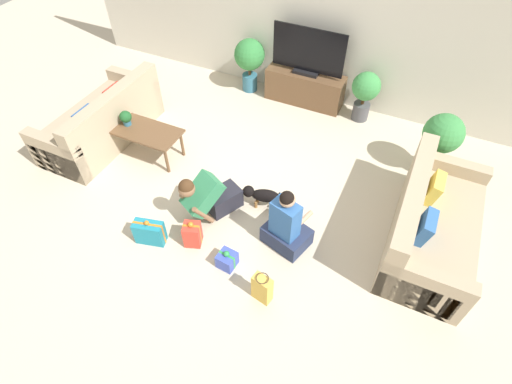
# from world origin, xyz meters

# --- Properties ---
(ground_plane) EXTENTS (16.00, 16.00, 0.00)m
(ground_plane) POSITION_xyz_m (0.00, 0.00, 0.00)
(ground_plane) COLOR beige
(wall_back) EXTENTS (8.40, 0.06, 2.60)m
(wall_back) POSITION_xyz_m (0.00, 2.63, 1.30)
(wall_back) COLOR beige
(wall_back) RESTS_ON ground_plane
(sofa_left) EXTENTS (0.91, 1.93, 0.87)m
(sofa_left) POSITION_xyz_m (-2.39, 0.14, 0.31)
(sofa_left) COLOR tan
(sofa_left) RESTS_ON ground_plane
(sofa_right) EXTENTS (0.91, 1.93, 0.87)m
(sofa_right) POSITION_xyz_m (2.39, 0.21, 0.31)
(sofa_right) COLOR tan
(sofa_right) RESTS_ON ground_plane
(coffee_table) EXTENTS (1.06, 0.52, 0.45)m
(coffee_table) POSITION_xyz_m (-1.58, 0.12, 0.40)
(coffee_table) COLOR brown
(coffee_table) RESTS_ON ground_plane
(tv_console) EXTENTS (1.30, 0.39, 0.55)m
(tv_console) POSITION_xyz_m (0.02, 2.37, 0.27)
(tv_console) COLOR brown
(tv_console) RESTS_ON ground_plane
(tv) EXTENTS (1.18, 0.20, 0.76)m
(tv) POSITION_xyz_m (0.02, 2.37, 0.89)
(tv) COLOR black
(tv) RESTS_ON tv_console
(potted_plant_back_right) EXTENTS (0.44, 0.44, 0.82)m
(potted_plant_back_right) POSITION_xyz_m (1.02, 2.32, 0.52)
(potted_plant_back_right) COLOR #4C4C51
(potted_plant_back_right) RESTS_ON ground_plane
(potted_plant_corner_right) EXTENTS (0.53, 0.53, 0.95)m
(potted_plant_corner_right) POSITION_xyz_m (2.25, 1.52, 0.57)
(potted_plant_corner_right) COLOR beige
(potted_plant_corner_right) RESTS_ON ground_plane
(potted_plant_back_left) EXTENTS (0.52, 0.52, 0.93)m
(potted_plant_back_left) POSITION_xyz_m (-0.98, 2.32, 0.60)
(potted_plant_back_left) COLOR #336B84
(potted_plant_back_left) RESTS_ON ground_plane
(person_kneeling) EXTENTS (0.62, 0.82, 0.79)m
(person_kneeling) POSITION_xyz_m (-0.17, -0.51, 0.35)
(person_kneeling) COLOR #23232D
(person_kneeling) RESTS_ON ground_plane
(person_sitting) EXTENTS (0.61, 0.57, 0.92)m
(person_sitting) POSITION_xyz_m (0.87, -0.52, 0.32)
(person_sitting) COLOR #283351
(person_sitting) RESTS_ON ground_plane
(dog) EXTENTS (0.57, 0.27, 0.31)m
(dog) POSITION_xyz_m (0.36, -0.10, 0.20)
(dog) COLOR black
(dog) RESTS_ON ground_plane
(gift_box_a) EXTENTS (0.25, 0.24, 0.38)m
(gift_box_a) POSITION_xyz_m (-0.14, -0.99, 0.16)
(gift_box_a) COLOR red
(gift_box_a) RESTS_ON ground_plane
(gift_box_b) EXTENTS (0.39, 0.24, 0.37)m
(gift_box_b) POSITION_xyz_m (-0.62, -1.19, 0.16)
(gift_box_b) COLOR teal
(gift_box_b) RESTS_ON ground_plane
(gift_box_c) EXTENTS (0.22, 0.22, 0.26)m
(gift_box_c) POSITION_xyz_m (0.38, -1.10, 0.10)
(gift_box_c) COLOR #3D51BC
(gift_box_c) RESTS_ON ground_plane
(gift_bag_a) EXTENTS (0.23, 0.16, 0.41)m
(gift_bag_a) POSITION_xyz_m (0.93, -1.31, 0.20)
(gift_bag_a) COLOR #E5B74C
(gift_bag_a) RESTS_ON ground_plane
(tabletop_plant) EXTENTS (0.17, 0.17, 0.22)m
(tabletop_plant) POSITION_xyz_m (-1.87, 0.12, 0.58)
(tabletop_plant) COLOR #336B84
(tabletop_plant) RESTS_ON coffee_table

